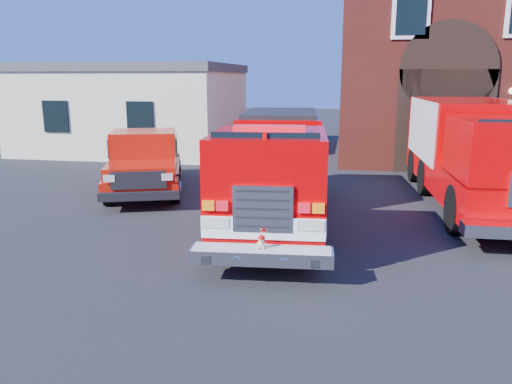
% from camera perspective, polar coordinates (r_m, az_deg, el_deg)
% --- Properties ---
extents(ground, '(100.00, 100.00, 0.00)m').
position_cam_1_polar(ground, '(12.14, 1.05, -4.74)').
color(ground, black).
rests_on(ground, ground).
extents(parking_stripe_mid, '(0.12, 3.00, 0.01)m').
position_cam_1_polar(parking_stripe_mid, '(16.50, 26.45, -1.34)').
color(parking_stripe_mid, yellow).
rests_on(parking_stripe_mid, ground).
extents(parking_stripe_far, '(0.12, 3.00, 0.01)m').
position_cam_1_polar(parking_stripe_far, '(19.33, 24.12, 0.82)').
color(parking_stripe_far, yellow).
rests_on(parking_stripe_far, ground).
extents(fire_station, '(15.20, 10.20, 8.45)m').
position_cam_1_polar(fire_station, '(26.37, 26.90, 12.82)').
color(fire_station, maroon).
rests_on(fire_station, ground).
extents(side_building, '(10.20, 8.20, 4.35)m').
position_cam_1_polar(side_building, '(26.78, -13.65, 9.41)').
color(side_building, beige).
rests_on(side_building, ground).
extents(fire_engine, '(3.19, 9.04, 2.73)m').
position_cam_1_polar(fire_engine, '(13.18, 2.38, 3.00)').
color(fire_engine, black).
rests_on(fire_engine, ground).
extents(pickup_truck, '(4.08, 6.52, 2.01)m').
position_cam_1_polar(pickup_truck, '(17.04, -12.49, 3.40)').
color(pickup_truck, black).
rests_on(pickup_truck, ground).
extents(secondary_truck, '(3.17, 9.32, 2.99)m').
position_cam_1_polar(secondary_truck, '(16.00, 24.00, 4.45)').
color(secondary_truck, black).
rests_on(secondary_truck, ground).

